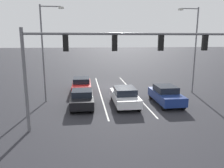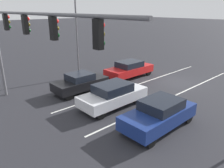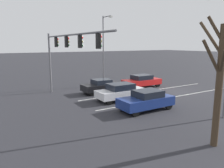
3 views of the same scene
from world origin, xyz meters
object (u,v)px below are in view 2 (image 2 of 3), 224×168
(street_lamp_right_shoulder, at_px, (78,24))
(car_black_rightlane_front, at_px, (80,82))
(car_white_midlane_front, at_px, (113,95))
(car_navy_leftlane_front, at_px, (159,114))
(car_red_rightlane_second, at_px, (129,69))
(traffic_signal_gantry, at_px, (22,34))

(street_lamp_right_shoulder, bearing_deg, car_black_rightlane_front, 146.17)
(car_white_midlane_front, relative_size, street_lamp_right_shoulder, 0.56)
(car_navy_leftlane_front, relative_size, car_black_rightlane_front, 1.07)
(street_lamp_right_shoulder, bearing_deg, car_white_midlane_front, 163.35)
(car_white_midlane_front, xyz_separation_m, car_red_rightlane_second, (3.74, -5.52, -0.02))
(car_red_rightlane_second, height_order, street_lamp_right_shoulder, street_lamp_right_shoulder)
(car_white_midlane_front, xyz_separation_m, traffic_signal_gantry, (2.09, 4.57, 4.08))
(car_black_rightlane_front, distance_m, traffic_signal_gantry, 6.31)
(car_white_midlane_front, distance_m, traffic_signal_gantry, 6.48)
(car_red_rightlane_second, bearing_deg, street_lamp_right_shoulder, 49.30)
(car_black_rightlane_front, relative_size, street_lamp_right_shoulder, 0.50)
(traffic_signal_gantry, bearing_deg, car_white_midlane_front, -114.59)
(car_white_midlane_front, relative_size, car_black_rightlane_front, 1.11)
(car_black_rightlane_front, height_order, car_red_rightlane_second, car_red_rightlane_second)
(car_white_midlane_front, bearing_deg, traffic_signal_gantry, 65.41)
(car_black_rightlane_front, xyz_separation_m, traffic_signal_gantry, (-1.55, 4.51, 4.14))
(car_red_rightlane_second, bearing_deg, traffic_signal_gantry, 99.25)
(car_navy_leftlane_front, bearing_deg, car_black_rightlane_front, 0.35)
(car_navy_leftlane_front, height_order, traffic_signal_gantry, traffic_signal_gantry)
(car_white_midlane_front, bearing_deg, car_black_rightlane_front, 1.01)
(car_red_rightlane_second, xyz_separation_m, traffic_signal_gantry, (-1.64, 10.09, 4.10))
(car_white_midlane_front, xyz_separation_m, car_black_rightlane_front, (3.64, 0.06, -0.06))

